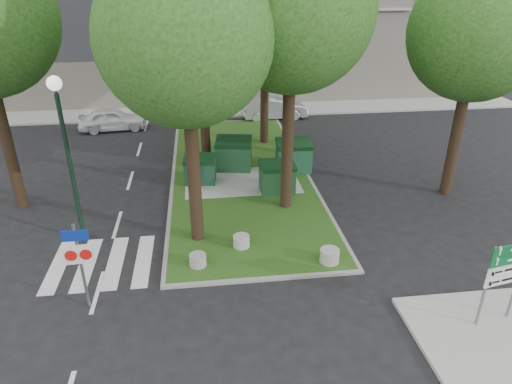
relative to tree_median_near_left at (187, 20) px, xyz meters
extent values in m
plane|color=black|center=(1.41, -2.56, -7.32)|extent=(120.00, 120.00, 0.00)
cube|color=#1E4513|center=(1.91, 5.44, -7.26)|extent=(6.00, 16.00, 0.12)
cube|color=gray|center=(1.91, 5.44, -7.27)|extent=(6.30, 16.30, 0.10)
cube|color=#999993|center=(1.41, 15.94, -7.26)|extent=(42.00, 3.00, 0.12)
cube|color=silver|center=(-2.34, -1.06, -7.31)|extent=(5.00, 3.00, 0.01)
cylinder|color=black|center=(-0.09, -0.06, -4.24)|extent=(0.44, 0.44, 6.16)
sphere|color=#184412|center=(-0.09, -0.06, -0.50)|extent=(5.20, 5.20, 5.20)
cylinder|color=black|center=(3.41, 1.94, -3.96)|extent=(0.44, 0.44, 6.72)
sphere|color=#184412|center=(3.41, 1.94, 0.12)|extent=(5.60, 5.60, 5.60)
cylinder|color=black|center=(0.41, 6.44, -4.38)|extent=(0.44, 0.44, 5.88)
sphere|color=#184412|center=(0.41, 6.44, -0.81)|extent=(4.80, 4.80, 4.80)
cylinder|color=black|center=(3.61, 9.44, -3.82)|extent=(0.44, 0.44, 7.00)
cylinder|color=black|center=(-7.09, 3.44, -4.10)|extent=(0.44, 0.44, 6.44)
cylinder|color=black|center=(10.41, 2.44, -4.38)|extent=(0.44, 0.44, 5.88)
sphere|color=#184412|center=(10.41, 2.44, -0.81)|extent=(5.00, 5.00, 5.00)
cube|color=#0D321F|center=(0.09, 4.58, -6.68)|extent=(1.40, 1.02, 1.03)
cube|color=black|center=(0.09, 4.58, -6.08)|extent=(1.45, 1.09, 0.30)
cube|color=#113A1C|center=(1.69, 5.92, -6.57)|extent=(1.75, 1.34, 1.25)
cube|color=black|center=(1.69, 5.92, -5.85)|extent=(1.82, 1.42, 0.36)
cube|color=black|center=(3.29, 3.28, -6.65)|extent=(1.45, 1.03, 1.10)
cube|color=black|center=(3.29, 3.28, -6.01)|extent=(1.50, 1.09, 0.32)
cube|color=#154629|center=(4.41, 5.38, -6.59)|extent=(1.58, 1.10, 1.22)
cube|color=black|center=(4.41, 5.38, -5.88)|extent=(1.64, 1.17, 0.35)
cylinder|color=gray|center=(-0.10, -1.73, -7.00)|extent=(0.54, 0.54, 0.38)
cylinder|color=#9D9C98|center=(4.10, -2.06, -6.97)|extent=(0.62, 0.62, 0.44)
cylinder|color=#A3A39E|center=(1.38, -0.80, -7.00)|extent=(0.56, 0.56, 0.40)
cylinder|color=yellow|center=(4.61, 7.64, -6.85)|extent=(0.40, 0.40, 0.69)
cylinder|color=black|center=(-4.10, 0.55, -4.72)|extent=(0.15, 0.15, 5.20)
cylinder|color=black|center=(-4.10, 0.55, -7.21)|extent=(0.31, 0.31, 0.21)
sphere|color=white|center=(-4.10, 0.55, -1.80)|extent=(0.46, 0.46, 0.46)
cylinder|color=slate|center=(-3.21, -3.16, -5.99)|extent=(0.09, 0.09, 2.66)
cube|color=navy|center=(-3.21, -3.16, -4.98)|extent=(0.69, 0.05, 0.32)
cube|color=white|center=(-3.21, -3.16, -5.56)|extent=(0.80, 0.06, 0.59)
cylinder|color=red|center=(-3.40, -3.16, -5.56)|extent=(0.32, 0.04, 0.32)
cylinder|color=red|center=(-3.02, -3.16, -5.56)|extent=(0.32, 0.04, 0.32)
cylinder|color=slate|center=(7.21, -5.35, -5.99)|extent=(0.09, 0.09, 2.42)
cube|color=#0A5727|center=(7.71, -5.26, -4.92)|extent=(1.20, 0.26, 0.28)
cube|color=#0A5727|center=(7.71, -5.26, -5.23)|extent=(1.20, 0.26, 0.28)
cube|color=white|center=(7.71, -5.26, -5.53)|extent=(1.20, 0.26, 0.28)
cube|color=white|center=(7.71, -5.26, -5.84)|extent=(1.20, 0.26, 0.28)
imported|color=white|center=(-4.92, 12.94, -6.66)|extent=(4.02, 1.94, 1.32)
imported|color=#A1A5A9|center=(4.91, 14.00, -6.64)|extent=(4.22, 1.74, 1.36)
camera|label=1|loc=(0.23, -13.90, 1.30)|focal=32.00mm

